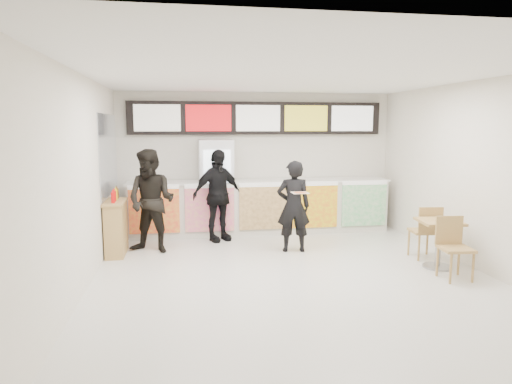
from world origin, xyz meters
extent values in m
plane|color=beige|center=(0.00, 0.00, 0.00)|extent=(7.00, 7.00, 0.00)
plane|color=white|center=(0.00, 0.00, 3.00)|extent=(7.00, 7.00, 0.00)
plane|color=silver|center=(0.00, 3.50, 1.50)|extent=(6.00, 0.00, 6.00)
plane|color=silver|center=(-3.00, 0.00, 1.50)|extent=(0.00, 7.00, 7.00)
plane|color=silver|center=(3.00, 0.00, 1.50)|extent=(0.00, 7.00, 7.00)
cube|color=silver|center=(0.00, 3.10, 0.55)|extent=(5.50, 0.70, 1.10)
cube|color=silver|center=(0.00, 3.10, 1.12)|extent=(5.56, 0.76, 0.04)
cube|color=red|center=(-2.20, 2.72, 0.61)|extent=(0.99, 0.02, 0.90)
cube|color=#D52F8A|center=(-1.10, 2.72, 0.61)|extent=(0.99, 0.02, 0.90)
cube|color=brown|center=(0.00, 2.72, 0.61)|extent=(0.99, 0.02, 0.90)
cube|color=yellow|center=(1.10, 2.72, 0.61)|extent=(0.99, 0.02, 0.90)
cube|color=green|center=(2.20, 2.72, 0.61)|extent=(0.99, 0.02, 0.90)
cube|color=black|center=(0.00, 3.42, 2.45)|extent=(5.50, 0.12, 0.70)
cube|color=beige|center=(-2.12, 3.35, 2.45)|extent=(0.95, 0.02, 0.55)
cube|color=red|center=(-1.06, 3.35, 2.45)|extent=(0.95, 0.02, 0.55)
cube|color=white|center=(0.00, 3.35, 2.45)|extent=(0.95, 0.02, 0.55)
cube|color=gold|center=(1.06, 3.35, 2.45)|extent=(0.95, 0.02, 0.55)
cube|color=white|center=(2.12, 3.35, 2.45)|extent=(0.95, 0.02, 0.55)
cube|color=white|center=(-0.93, 3.12, 1.00)|extent=(0.70, 0.65, 2.00)
cube|color=white|center=(-0.93, 2.78, 1.05)|extent=(0.54, 0.02, 1.50)
cylinder|color=green|center=(-1.14, 2.82, 0.45)|extent=(0.07, 0.07, 0.22)
cylinder|color=#FF4915|center=(-1.00, 2.82, 0.45)|extent=(0.07, 0.07, 0.22)
cylinder|color=red|center=(-0.86, 2.82, 0.45)|extent=(0.07, 0.07, 0.22)
cylinder|color=#173CB2|center=(-0.72, 2.82, 0.45)|extent=(0.07, 0.07, 0.22)
cylinder|color=#FF4915|center=(-1.14, 2.82, 0.83)|extent=(0.07, 0.07, 0.22)
cylinder|color=red|center=(-1.00, 2.82, 0.83)|extent=(0.07, 0.07, 0.22)
cylinder|color=#173CB2|center=(-0.86, 2.82, 0.83)|extent=(0.07, 0.07, 0.22)
cylinder|color=green|center=(-0.72, 2.82, 0.83)|extent=(0.07, 0.07, 0.22)
cylinder|color=red|center=(-1.14, 2.82, 1.21)|extent=(0.07, 0.07, 0.22)
cylinder|color=#173CB2|center=(-1.00, 2.82, 1.21)|extent=(0.07, 0.07, 0.22)
cylinder|color=green|center=(-0.86, 2.82, 1.21)|extent=(0.07, 0.07, 0.22)
cylinder|color=#FF4915|center=(-0.72, 2.82, 1.21)|extent=(0.07, 0.07, 0.22)
cylinder|color=#173CB2|center=(-1.14, 2.82, 1.59)|extent=(0.07, 0.07, 0.22)
cylinder|color=green|center=(-1.00, 2.82, 1.59)|extent=(0.07, 0.07, 0.22)
cylinder|color=#FF4915|center=(-0.86, 2.82, 1.59)|extent=(0.07, 0.07, 0.22)
cylinder|color=red|center=(-0.72, 2.82, 1.59)|extent=(0.07, 0.07, 0.22)
cube|color=#B2B7BF|center=(-2.99, 2.45, 1.75)|extent=(0.01, 2.00, 1.50)
imported|color=black|center=(0.35, 1.53, 0.84)|extent=(0.65, 0.46, 1.67)
imported|color=black|center=(-2.19, 1.90, 0.94)|extent=(1.12, 1.02, 1.88)
imported|color=black|center=(-0.95, 2.55, 0.92)|extent=(1.16, 0.86, 1.83)
cube|color=beige|center=(0.35, 1.08, 1.15)|extent=(0.28, 0.28, 0.01)
cone|color=#CC7233|center=(0.35, 1.08, 1.16)|extent=(0.36, 0.36, 0.02)
cube|color=#AE874F|center=(2.43, 0.19, 0.76)|extent=(0.69, 0.69, 0.04)
cylinder|color=gray|center=(2.43, 0.19, 0.38)|extent=(0.08, 0.08, 0.75)
cylinder|color=gray|center=(2.43, 0.19, 0.02)|extent=(0.46, 0.46, 0.03)
cube|color=#AE874F|center=(2.36, -0.38, 0.47)|extent=(0.48, 0.48, 0.04)
cube|color=#AE874F|center=(2.36, -0.18, 0.71)|extent=(0.42, 0.08, 0.44)
cube|color=#AE874F|center=(2.49, 0.76, 0.47)|extent=(0.48, 0.48, 0.04)
cube|color=#AE874F|center=(2.49, 0.57, 0.71)|extent=(0.42, 0.08, 0.44)
cube|color=#AE874F|center=(-2.82, 1.85, 0.46)|extent=(0.31, 0.82, 0.93)
cube|color=#AE874F|center=(-2.82, 1.85, 0.95)|extent=(0.35, 0.86, 0.04)
cylinder|color=red|center=(-2.82, 1.62, 1.06)|extent=(0.06, 0.06, 0.19)
cylinder|color=red|center=(-2.82, 1.79, 1.06)|extent=(0.06, 0.06, 0.19)
cylinder|color=yellow|center=(-2.82, 1.97, 1.06)|extent=(0.06, 0.06, 0.19)
cylinder|color=brown|center=(-2.82, 2.13, 1.06)|extent=(0.06, 0.06, 0.19)
camera|label=1|loc=(-1.63, -6.41, 2.27)|focal=32.00mm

